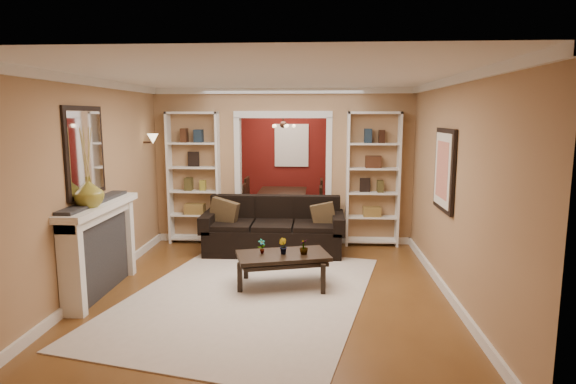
# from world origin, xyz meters

# --- Properties ---
(floor) EXTENTS (8.00, 8.00, 0.00)m
(floor) POSITION_xyz_m (0.00, 0.00, 0.00)
(floor) COLOR brown
(floor) RESTS_ON ground
(ceiling) EXTENTS (8.00, 8.00, 0.00)m
(ceiling) POSITION_xyz_m (0.00, 0.00, 2.70)
(ceiling) COLOR white
(ceiling) RESTS_ON ground
(wall_back) EXTENTS (8.00, 0.00, 8.00)m
(wall_back) POSITION_xyz_m (0.00, 4.00, 1.35)
(wall_back) COLOR #A67F57
(wall_back) RESTS_ON ground
(wall_front) EXTENTS (8.00, 0.00, 8.00)m
(wall_front) POSITION_xyz_m (0.00, -4.00, 1.35)
(wall_front) COLOR #A67F57
(wall_front) RESTS_ON ground
(wall_left) EXTENTS (0.00, 8.00, 8.00)m
(wall_left) POSITION_xyz_m (-2.25, 0.00, 1.35)
(wall_left) COLOR #A67F57
(wall_left) RESTS_ON ground
(wall_right) EXTENTS (0.00, 8.00, 8.00)m
(wall_right) POSITION_xyz_m (2.25, 0.00, 1.35)
(wall_right) COLOR #A67F57
(wall_right) RESTS_ON ground
(partition_wall) EXTENTS (4.50, 0.15, 2.70)m
(partition_wall) POSITION_xyz_m (0.00, 1.20, 1.35)
(partition_wall) COLOR #A67F57
(partition_wall) RESTS_ON floor
(red_back_panel) EXTENTS (4.44, 0.04, 2.64)m
(red_back_panel) POSITION_xyz_m (0.00, 3.97, 1.32)
(red_back_panel) COLOR maroon
(red_back_panel) RESTS_ON floor
(dining_window) EXTENTS (0.78, 0.03, 0.98)m
(dining_window) POSITION_xyz_m (0.00, 3.93, 1.55)
(dining_window) COLOR #8CA5CC
(dining_window) RESTS_ON wall_back
(area_rug) EXTENTS (3.58, 4.42, 0.01)m
(area_rug) POSITION_xyz_m (-0.25, -1.50, 0.01)
(area_rug) COLOR beige
(area_rug) RESTS_ON floor
(sofa) EXTENTS (2.29, 0.99, 0.90)m
(sofa) POSITION_xyz_m (-0.11, 0.45, 0.45)
(sofa) COLOR black
(sofa) RESTS_ON floor
(pillow_left) EXTENTS (0.48, 0.26, 0.46)m
(pillow_left) POSITION_xyz_m (-0.92, 0.43, 0.67)
(pillow_left) COLOR brown
(pillow_left) RESTS_ON sofa
(pillow_right) EXTENTS (0.37, 0.11, 0.37)m
(pillow_right) POSITION_xyz_m (0.71, 0.43, 0.62)
(pillow_right) COLOR brown
(pillow_right) RESTS_ON sofa
(coffee_table) EXTENTS (1.31, 0.93, 0.45)m
(coffee_table) POSITION_xyz_m (0.16, -1.13, 0.22)
(coffee_table) COLOR black
(coffee_table) RESTS_ON floor
(plant_left) EXTENTS (0.12, 0.12, 0.19)m
(plant_left) POSITION_xyz_m (-0.11, -1.13, 0.54)
(plant_left) COLOR #336626
(plant_left) RESTS_ON coffee_table
(plant_center) EXTENTS (0.14, 0.15, 0.21)m
(plant_center) POSITION_xyz_m (0.16, -1.13, 0.55)
(plant_center) COLOR #336626
(plant_center) RESTS_ON coffee_table
(plant_right) EXTENTS (0.15, 0.15, 0.20)m
(plant_right) POSITION_xyz_m (0.44, -1.13, 0.54)
(plant_right) COLOR #336626
(plant_right) RESTS_ON coffee_table
(bookshelf_left) EXTENTS (0.90, 0.30, 2.30)m
(bookshelf_left) POSITION_xyz_m (-1.55, 1.03, 1.15)
(bookshelf_left) COLOR white
(bookshelf_left) RESTS_ON floor
(bookshelf_right) EXTENTS (0.90, 0.30, 2.30)m
(bookshelf_right) POSITION_xyz_m (1.55, 1.03, 1.15)
(bookshelf_right) COLOR white
(bookshelf_right) RESTS_ON floor
(fireplace) EXTENTS (0.32, 1.70, 1.16)m
(fireplace) POSITION_xyz_m (-2.09, -1.50, 0.58)
(fireplace) COLOR white
(fireplace) RESTS_ON floor
(vase) EXTENTS (0.36, 0.36, 0.36)m
(vase) POSITION_xyz_m (-2.09, -1.75, 1.34)
(vase) COLOR olive
(vase) RESTS_ON fireplace
(mirror) EXTENTS (0.03, 0.95, 1.10)m
(mirror) POSITION_xyz_m (-2.23, -1.50, 1.80)
(mirror) COLOR silver
(mirror) RESTS_ON wall_left
(wall_sconce) EXTENTS (0.18, 0.18, 0.22)m
(wall_sconce) POSITION_xyz_m (-2.15, 0.55, 1.83)
(wall_sconce) COLOR #FFE0A5
(wall_sconce) RESTS_ON wall_left
(framed_art) EXTENTS (0.04, 0.85, 1.05)m
(framed_art) POSITION_xyz_m (2.21, -1.00, 1.55)
(framed_art) COLOR black
(framed_art) RESTS_ON wall_right
(dining_table) EXTENTS (1.81, 1.01, 0.64)m
(dining_table) POSITION_xyz_m (-0.11, 2.69, 0.32)
(dining_table) COLOR black
(dining_table) RESTS_ON floor
(dining_chair_nw) EXTENTS (0.45, 0.45, 0.88)m
(dining_chair_nw) POSITION_xyz_m (-0.66, 2.39, 0.44)
(dining_chair_nw) COLOR black
(dining_chair_nw) RESTS_ON floor
(dining_chair_ne) EXTENTS (0.55, 0.55, 0.85)m
(dining_chair_ne) POSITION_xyz_m (0.44, 2.39, 0.42)
(dining_chair_ne) COLOR black
(dining_chair_ne) RESTS_ON floor
(dining_chair_sw) EXTENTS (0.50, 0.50, 0.95)m
(dining_chair_sw) POSITION_xyz_m (-0.66, 2.99, 0.47)
(dining_chair_sw) COLOR black
(dining_chair_sw) RESTS_ON floor
(dining_chair_se) EXTENTS (0.60, 0.60, 0.92)m
(dining_chair_se) POSITION_xyz_m (0.44, 2.99, 0.46)
(dining_chair_se) COLOR black
(dining_chair_se) RESTS_ON floor
(chandelier) EXTENTS (0.50, 0.50, 0.30)m
(chandelier) POSITION_xyz_m (0.00, 2.70, 2.02)
(chandelier) COLOR #352118
(chandelier) RESTS_ON ceiling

